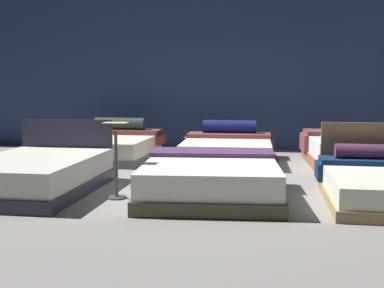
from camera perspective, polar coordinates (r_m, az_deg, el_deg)
ground_plane at (r=7.17m, az=3.14°, el=-4.04°), size 18.00×18.00×0.02m
showroom_back_wall at (r=10.32m, az=4.73°, el=9.11°), size 18.00×0.06×3.50m
bed_0 at (r=6.44m, az=-18.45°, el=-3.49°), size 1.54×2.19×0.87m
bed_1 at (r=5.82m, az=2.29°, el=-4.19°), size 1.78×2.03×0.50m
bed_3 at (r=9.05m, az=-9.95°, el=-0.30°), size 1.78×2.05×0.73m
bed_4 at (r=8.60m, az=4.28°, el=-0.64°), size 1.69×1.94×0.70m
bed_5 at (r=8.66m, az=18.66°, el=-0.76°), size 1.59×2.04×0.55m
price_sign at (r=5.81m, az=-9.10°, el=-3.07°), size 0.28×0.24×0.93m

